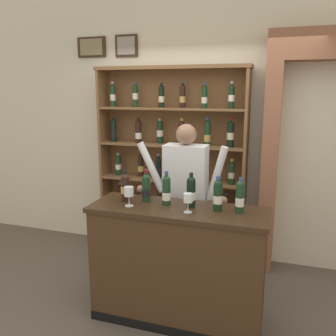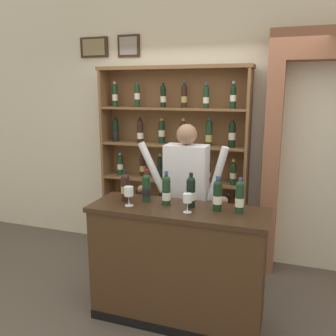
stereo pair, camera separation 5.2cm
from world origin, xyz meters
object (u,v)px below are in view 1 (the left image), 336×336
at_px(tasting_bottle_bianco, 191,191).
at_px(tasting_bottle_prosecco, 167,190).
at_px(wine_shelf, 172,160).
at_px(tasting_bottle_chianti, 146,187).
at_px(tasting_bottle_grappa, 218,195).
at_px(wine_glass_center, 129,193).
at_px(tasting_bottle_rosso, 240,196).
at_px(tasting_bottle_super_tuscan, 125,187).
at_px(shopkeeper, 185,191).
at_px(wine_glass_spare, 188,199).
at_px(tasting_counter, 178,265).

bearing_deg(tasting_bottle_bianco, tasting_bottle_prosecco, -178.06).
relative_size(wine_shelf, tasting_bottle_chianti, 7.87).
bearing_deg(tasting_bottle_grappa, tasting_bottle_bianco, 174.95).
bearing_deg(wine_glass_center, wine_shelf, 91.42).
bearing_deg(tasting_bottle_rosso, tasting_bottle_super_tuscan, -179.36).
relative_size(shopkeeper, tasting_bottle_chianti, 5.89).
height_order(tasting_bottle_bianco, wine_glass_spare, tasting_bottle_bianco).
xyz_separation_m(tasting_counter, wine_glass_center, (-0.41, -0.08, 0.64)).
xyz_separation_m(wine_shelf, tasting_bottle_super_tuscan, (-0.06, -1.19, -0.02)).
bearing_deg(tasting_bottle_chianti, tasting_bottle_grappa, -4.39).
height_order(tasting_bottle_super_tuscan, tasting_bottle_rosso, tasting_bottle_rosso).
bearing_deg(tasting_bottle_grappa, wine_glass_center, -170.77).
xyz_separation_m(shopkeeper, tasting_bottle_chianti, (-0.25, -0.41, 0.12)).
xyz_separation_m(tasting_bottle_super_tuscan, tasting_bottle_bianco, (0.59, 0.02, 0.00)).
bearing_deg(shopkeeper, wine_glass_spare, -72.75).
relative_size(tasting_bottle_bianco, tasting_bottle_grappa, 1.02).
relative_size(wine_shelf, tasting_bottle_prosecco, 7.66).
distance_m(tasting_bottle_chianti, tasting_bottle_prosecco, 0.20).
height_order(tasting_bottle_grappa, tasting_bottle_rosso, same).
bearing_deg(tasting_bottle_chianti, wine_shelf, 96.19).
xyz_separation_m(tasting_bottle_bianco, tasting_bottle_grappa, (0.23, -0.02, -0.00)).
distance_m(tasting_bottle_rosso, wine_glass_center, 0.92).
xyz_separation_m(wine_shelf, tasting_bottle_chianti, (0.12, -1.14, -0.02)).
bearing_deg(tasting_bottle_grappa, wine_glass_spare, -150.65).
height_order(tasting_bottle_prosecco, wine_glass_spare, tasting_bottle_prosecco).
distance_m(tasting_bottle_super_tuscan, tasting_bottle_rosso, 1.00).
bearing_deg(shopkeeper, wine_shelf, 116.72).
bearing_deg(tasting_bottle_chianti, tasting_bottle_rosso, -2.78).
relative_size(tasting_bottle_chianti, tasting_bottle_bianco, 0.98).
relative_size(wine_shelf, tasting_bottle_rosso, 7.85).
bearing_deg(wine_shelf, tasting_bottle_grappa, -57.21).
bearing_deg(wine_shelf, shopkeeper, -63.28).
relative_size(tasting_bottle_super_tuscan, tasting_bottle_prosecco, 0.97).
distance_m(tasting_bottle_super_tuscan, tasting_bottle_prosecco, 0.38).
relative_size(tasting_counter, tasting_bottle_bianco, 5.10).
height_order(tasting_bottle_chianti, wine_glass_center, tasting_bottle_chianti).
bearing_deg(wine_shelf, tasting_bottle_super_tuscan, -92.65).
height_order(tasting_counter, wine_glass_spare, wine_glass_spare).
bearing_deg(tasting_bottle_rosso, wine_shelf, 128.62).
xyz_separation_m(shopkeeper, tasting_bottle_rosso, (0.57, -0.45, 0.13)).
bearing_deg(shopkeeper, tasting_bottle_bianco, -69.00).
xyz_separation_m(tasting_bottle_chianti, tasting_bottle_prosecco, (0.20, -0.04, 0.00)).
height_order(wine_shelf, tasting_bottle_prosecco, wine_shelf).
xyz_separation_m(tasting_bottle_super_tuscan, tasting_bottle_chianti, (0.18, 0.05, -0.01)).
height_order(tasting_bottle_super_tuscan, wine_glass_spare, tasting_bottle_super_tuscan).
xyz_separation_m(wine_glass_spare, wine_glass_center, (-0.52, 0.00, 0.01)).
xyz_separation_m(tasting_bottle_super_tuscan, wine_glass_center, (0.09, -0.12, -0.01)).
height_order(tasting_counter, wine_glass_center, wine_glass_center).
xyz_separation_m(wine_shelf, tasting_bottle_grappa, (0.77, -1.19, -0.02)).
xyz_separation_m(shopkeeper, wine_glass_spare, (0.18, -0.58, 0.11)).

